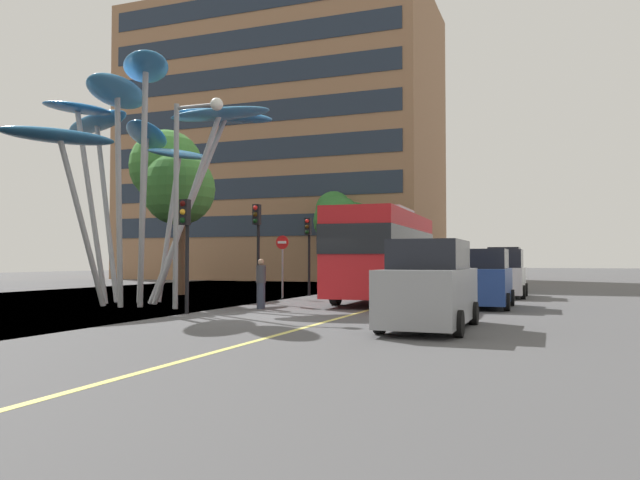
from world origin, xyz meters
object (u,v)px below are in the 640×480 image
at_px(leaf_sculpture, 144,130).
at_px(red_bus, 384,251).
at_px(car_side_street, 504,270).
at_px(no_entry_sign, 282,257).
at_px(traffic_light_kerb_near, 186,231).
at_px(traffic_light_opposite, 343,244).
at_px(street_lamp, 187,174).
at_px(pedestrian, 261,284).
at_px(car_parked_far, 502,275).
at_px(traffic_light_island_mid, 308,240).
at_px(car_parked_near, 430,287).
at_px(car_parked_mid, 483,280).
at_px(traffic_light_kerb_far, 257,232).

bearing_deg(leaf_sculpture, red_bus, 30.77).
relative_size(car_side_street, no_entry_sign, 1.40).
height_order(leaf_sculpture, traffic_light_kerb_near, leaf_sculpture).
xyz_separation_m(red_bus, traffic_light_opposite, (-3.97, 6.41, 0.45)).
bearing_deg(street_lamp, pedestrian, 26.40).
height_order(car_side_street, pedestrian, car_side_street).
height_order(car_parked_far, pedestrian, car_parked_far).
relative_size(red_bus, car_side_street, 2.54).
xyz_separation_m(traffic_light_island_mid, no_entry_sign, (-0.37, -2.17, -0.82)).
xyz_separation_m(car_parked_near, car_parked_far, (0.69, 14.05, -0.02)).
relative_size(red_bus, traffic_light_opposite, 2.82).
xyz_separation_m(car_parked_near, street_lamp, (-8.95, 3.10, 3.63)).
relative_size(car_parked_near, car_parked_mid, 1.18).
bearing_deg(traffic_light_opposite, traffic_light_island_mid, -95.14).
bearing_deg(pedestrian, leaf_sculpture, 176.23).
xyz_separation_m(traffic_light_island_mid, car_side_street, (8.28, 8.63, -1.54)).
bearing_deg(traffic_light_opposite, red_bus, -58.26).
xyz_separation_m(car_parked_mid, no_entry_sign, (-8.84, 2.32, 0.86)).
height_order(car_parked_near, car_parked_mid, car_parked_near).
bearing_deg(car_parked_mid, traffic_light_kerb_far, -175.42).
distance_m(street_lamp, no_entry_sign, 7.23).
bearing_deg(pedestrian, no_entry_sign, 106.75).
bearing_deg(car_side_street, traffic_light_kerb_near, -113.43).
relative_size(traffic_light_island_mid, no_entry_sign, 1.32).
bearing_deg(traffic_light_opposite, car_parked_mid, -46.28).
relative_size(traffic_light_kerb_near, traffic_light_opposite, 1.03).
height_order(leaf_sculpture, no_entry_sign, leaf_sculpture).
xyz_separation_m(traffic_light_kerb_near, car_parked_far, (8.63, 12.61, -1.59)).
xyz_separation_m(traffic_light_kerb_near, pedestrian, (1.27, 2.78, -1.73)).
distance_m(car_parked_mid, street_lamp, 11.03).
distance_m(leaf_sculpture, traffic_light_opposite, 12.79).
bearing_deg(red_bus, traffic_light_opposite, 121.74).
relative_size(traffic_light_kerb_far, street_lamp, 0.54).
xyz_separation_m(red_bus, leaf_sculpture, (-8.24, -4.90, 4.62)).
height_order(street_lamp, pedestrian, street_lamp).
bearing_deg(car_parked_far, traffic_light_island_mid, -165.96).
height_order(leaf_sculpture, street_lamp, leaf_sculpture).
xyz_separation_m(leaf_sculpture, traffic_light_opposite, (4.27, 11.31, -4.16)).
distance_m(traffic_light_kerb_near, traffic_light_kerb_far, 5.27).
bearing_deg(car_parked_far, red_bus, -133.32).
relative_size(car_side_street, pedestrian, 2.24).
distance_m(leaf_sculpture, pedestrian, 7.81).
height_order(leaf_sculpture, car_parked_far, leaf_sculpture).
height_order(traffic_light_kerb_far, car_parked_mid, traffic_light_kerb_far).
height_order(car_parked_mid, pedestrian, car_parked_mid).
xyz_separation_m(car_parked_far, no_entry_sign, (-9.02, -4.33, 0.83)).
bearing_deg(traffic_light_kerb_far, pedestrian, -60.78).
bearing_deg(car_side_street, no_entry_sign, -128.70).
distance_m(traffic_light_kerb_near, traffic_light_island_mid, 10.44).
height_order(traffic_light_island_mid, traffic_light_opposite, traffic_light_island_mid).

